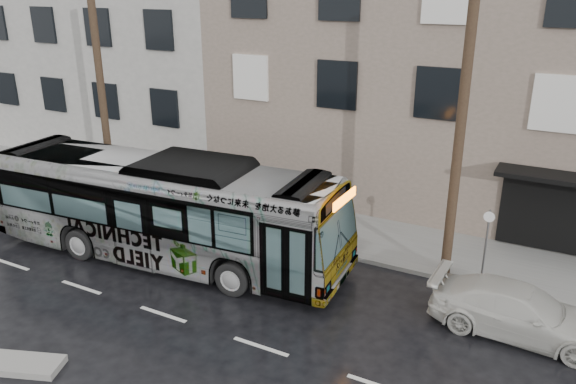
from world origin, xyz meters
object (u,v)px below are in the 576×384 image
at_px(sign_post, 485,247).
at_px(bus, 162,208).
at_px(white_sedan, 519,311).
at_px(utility_pole_rear, 102,94).
at_px(utility_pole_front, 460,136).

height_order(sign_post, bus, bus).
bearing_deg(white_sedan, utility_pole_rear, 84.56).
xyz_separation_m(utility_pole_front, bus, (-8.79, -2.91, -2.88)).
distance_m(utility_pole_front, bus, 9.70).
distance_m(utility_pole_front, white_sedan, 5.09).
height_order(utility_pole_front, bus, utility_pole_front).
relative_size(utility_pole_front, sign_post, 3.75).
xyz_separation_m(sign_post, bus, (-9.89, -2.91, 0.42)).
height_order(bus, white_sedan, bus).
xyz_separation_m(bus, white_sedan, (11.19, 0.83, -1.11)).
bearing_deg(utility_pole_rear, bus, -29.18).
bearing_deg(white_sedan, bus, 96.03).
height_order(utility_pole_rear, bus, utility_pole_rear).
distance_m(utility_pole_front, utility_pole_rear, 14.00).
bearing_deg(sign_post, utility_pole_front, 180.00).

